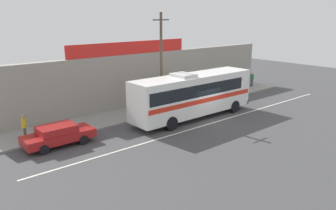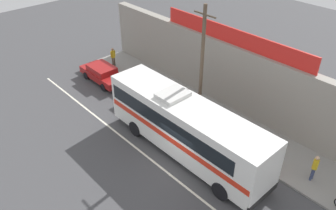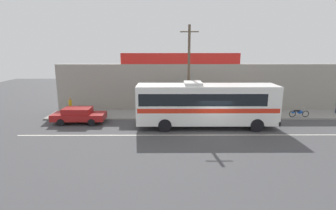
# 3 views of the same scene
# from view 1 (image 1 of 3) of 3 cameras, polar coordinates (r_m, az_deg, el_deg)

# --- Properties ---
(ground_plane) EXTENTS (70.00, 70.00, 0.00)m
(ground_plane) POSITION_cam_1_polar(r_m,az_deg,el_deg) (27.34, 6.77, -2.49)
(ground_plane) COLOR #444447
(sidewalk_slab) EXTENTS (30.00, 3.60, 0.14)m
(sidewalk_slab) POSITION_cam_1_polar(r_m,az_deg,el_deg) (30.94, -0.26, -0.15)
(sidewalk_slab) COLOR gray
(sidewalk_slab) RESTS_ON ground_plane
(storefront_facade) EXTENTS (30.00, 0.70, 4.80)m
(storefront_facade) POSITION_cam_1_polar(r_m,az_deg,el_deg) (32.05, -2.74, 4.64)
(storefront_facade) COLOR gray
(storefront_facade) RESTS_ON ground_plane
(storefront_billboard) EXTENTS (12.14, 0.12, 1.10)m
(storefront_billboard) POSITION_cam_1_polar(r_m,az_deg,el_deg) (30.29, -6.37, 9.59)
(storefront_billboard) COLOR red
(storefront_billboard) RESTS_ON storefront_facade
(road_center_stripe) EXTENTS (30.00, 0.14, 0.01)m
(road_center_stripe) POSITION_cam_1_polar(r_m,az_deg,el_deg) (26.83, 8.02, -2.87)
(road_center_stripe) COLOR silver
(road_center_stripe) RESTS_ON ground_plane
(intercity_bus) EXTENTS (11.28, 2.68, 3.78)m
(intercity_bus) POSITION_cam_1_polar(r_m,az_deg,el_deg) (27.20, 4.20, 2.00)
(intercity_bus) COLOR white
(intercity_bus) RESTS_ON ground_plane
(parked_car) EXTENTS (4.48, 1.90, 1.37)m
(parked_car) POSITION_cam_1_polar(r_m,az_deg,el_deg) (22.84, -18.08, -4.80)
(parked_car) COLOR maroon
(parked_car) RESTS_ON ground_plane
(utility_pole) EXTENTS (1.60, 0.22, 8.25)m
(utility_pole) POSITION_cam_1_polar(r_m,az_deg,el_deg) (27.85, -1.17, 7.23)
(utility_pole) COLOR brown
(utility_pole) RESTS_ON sidewalk_slab
(motorcycle_green) EXTENTS (1.84, 0.56, 0.94)m
(motorcycle_green) POSITION_cam_1_polar(r_m,az_deg,el_deg) (35.86, 11.63, 2.49)
(motorcycle_green) COLOR black
(motorcycle_green) RESTS_ON sidewalk_slab
(motorcycle_purple) EXTENTS (1.90, 0.56, 0.94)m
(motorcycle_purple) POSITION_cam_1_polar(r_m,az_deg,el_deg) (32.05, 5.57, 1.23)
(motorcycle_purple) COLOR black
(motorcycle_purple) RESTS_ON sidewalk_slab
(pedestrian_far_left) EXTENTS (0.30, 0.48, 1.65)m
(pedestrian_far_left) POSITION_cam_1_polar(r_m,az_deg,el_deg) (40.06, 14.02, 4.43)
(pedestrian_far_left) COLOR navy
(pedestrian_far_left) RESTS_ON sidewalk_slab
(pedestrian_near_shop) EXTENTS (0.30, 0.48, 1.70)m
(pedestrian_near_shop) POSITION_cam_1_polar(r_m,az_deg,el_deg) (34.36, 7.97, 3.06)
(pedestrian_near_shop) COLOR navy
(pedestrian_near_shop) RESTS_ON sidewalk_slab
(pedestrian_by_curb) EXTENTS (0.30, 0.48, 1.74)m
(pedestrian_by_curb) POSITION_cam_1_polar(r_m,az_deg,el_deg) (24.14, -23.18, -3.16)
(pedestrian_by_curb) COLOR brown
(pedestrian_by_curb) RESTS_ON sidewalk_slab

